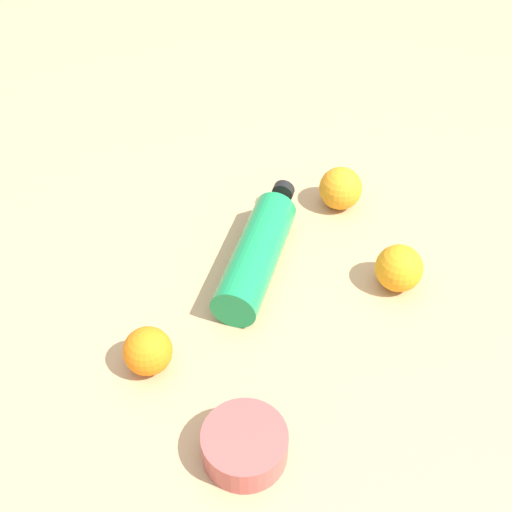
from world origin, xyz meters
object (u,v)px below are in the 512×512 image
object	(u,v)px
water_bottle	(260,247)
orange_2	(148,351)
orange_1	(341,188)
orange_0	(399,268)
ceramic_bowl	(245,445)

from	to	relation	value
water_bottle	orange_2	size ratio (longest dim) A/B	4.27
orange_1	orange_2	size ratio (longest dim) A/B	1.10
orange_1	orange_2	world-z (taller)	orange_1
orange_0	ceramic_bowl	distance (m)	0.41
water_bottle	ceramic_bowl	world-z (taller)	water_bottle
water_bottle	orange_1	bearing A→B (deg)	-27.91
water_bottle	orange_1	size ratio (longest dim) A/B	3.89
water_bottle	orange_2	distance (m)	0.28
orange_0	water_bottle	bearing A→B (deg)	-18.49
orange_1	orange_2	distance (m)	0.50
water_bottle	orange_0	size ratio (longest dim) A/B	3.96
orange_0	orange_1	bearing A→B (deg)	-74.99
water_bottle	ceramic_bowl	distance (m)	0.37
orange_0	orange_1	world-z (taller)	orange_1
orange_1	orange_2	bearing A→B (deg)	44.18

